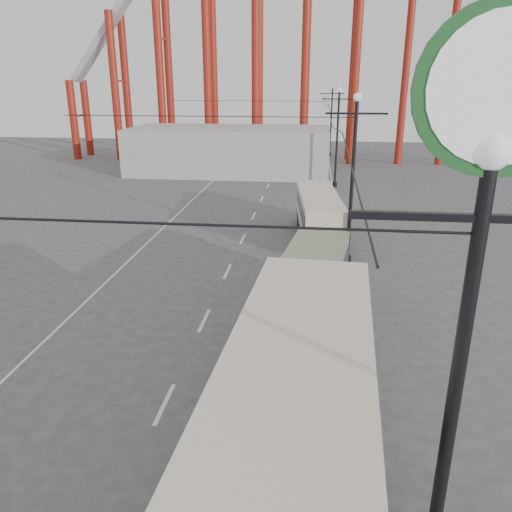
# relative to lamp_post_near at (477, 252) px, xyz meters

# --- Properties ---
(ground) EXTENTS (160.00, 160.00, 0.00)m
(ground) POSITION_rel_lamp_post_near_xyz_m (-5.60, 3.00, -7.86)
(ground) COLOR #454648
(ground) RESTS_ON ground
(road_markings) EXTENTS (12.52, 120.00, 0.01)m
(road_markings) POSITION_rel_lamp_post_near_xyz_m (-6.46, 22.70, -7.86)
(road_markings) COLOR silver
(road_markings) RESTS_ON ground
(lamp_post_near) EXTENTS (3.20, 0.44, 10.80)m
(lamp_post_near) POSITION_rel_lamp_post_near_xyz_m (0.00, 0.00, 0.00)
(lamp_post_near) COLOR black
(lamp_post_near) RESTS_ON ground
(lamp_post_mid) EXTENTS (3.20, 0.44, 9.32)m
(lamp_post_mid) POSITION_rel_lamp_post_near_xyz_m (0.00, 21.00, -3.18)
(lamp_post_mid) COLOR black
(lamp_post_mid) RESTS_ON ground
(lamp_post_far) EXTENTS (3.20, 0.44, 9.32)m
(lamp_post_far) POSITION_rel_lamp_post_near_xyz_m (0.00, 43.00, -3.18)
(lamp_post_far) COLOR black
(lamp_post_far) RESTS_ON ground
(lamp_post_distant) EXTENTS (3.20, 0.44, 9.32)m
(lamp_post_distant) POSITION_rel_lamp_post_near_xyz_m (0.00, 65.00, -3.18)
(lamp_post_distant) COLOR black
(lamp_post_distant) RESTS_ON ground
(fairground_shed) EXTENTS (22.00, 10.00, 5.00)m
(fairground_shed) POSITION_rel_lamp_post_near_xyz_m (-11.60, 50.00, -5.36)
(fairground_shed) COLOR #ACACA6
(fairground_shed) RESTS_ON ground
(double_decker_bus) EXTENTS (3.24, 10.40, 5.51)m
(double_decker_bus) POSITION_rel_lamp_post_near_xyz_m (-2.25, 0.93, -4.78)
(double_decker_bus) COLOR #353F22
(double_decker_bus) RESTS_ON ground
(single_decker_green) EXTENTS (3.94, 11.02, 3.05)m
(single_decker_green) POSITION_rel_lamp_post_near_xyz_m (-2.20, 12.01, -6.14)
(single_decker_green) COLOR gray
(single_decker_green) RESTS_ON ground
(single_decker_cream) EXTENTS (3.27, 9.72, 2.97)m
(single_decker_cream) POSITION_rel_lamp_post_near_xyz_m (-1.67, 25.84, -6.19)
(single_decker_cream) COLOR beige
(single_decker_cream) RESTS_ON ground
(pedestrian) EXTENTS (0.80, 0.70, 1.85)m
(pedestrian) POSITION_rel_lamp_post_near_xyz_m (-4.17, 14.20, -6.93)
(pedestrian) COLOR black
(pedestrian) RESTS_ON ground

